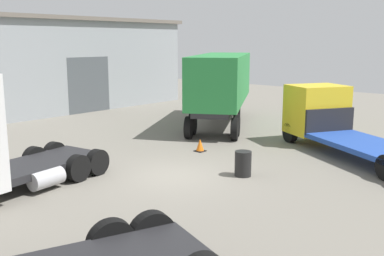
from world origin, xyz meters
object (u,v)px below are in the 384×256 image
Objects in this scene: container_trailer_green at (221,81)px; oil_drum at (243,164)px; traffic_cone at (200,146)px; flatbed_truck_yellow at (333,120)px.

oil_drum is at bearing -168.55° from container_trailer_green.
container_trailer_green is 6.58m from traffic_cone.
flatbed_truck_yellow is 9.54× the size of oil_drum.
traffic_cone is (-4.17, 3.98, -1.00)m from flatbed_truck_yellow.
container_trailer_green is at bearing 19.95° from flatbed_truck_yellow.
flatbed_truck_yellow is at bearing -5.66° from oil_drum.
container_trailer_green is 7.24m from flatbed_truck_yellow.
traffic_cone is (-5.39, -3.05, -2.23)m from container_trailer_green.
flatbed_truck_yellow is 5.96m from oil_drum.
container_trailer_green reaches higher than oil_drum.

